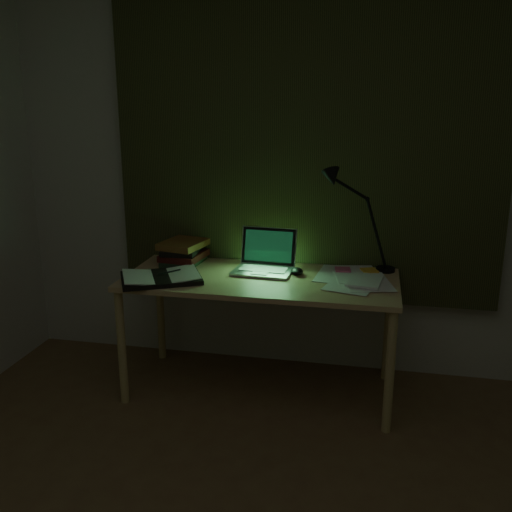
{
  "coord_description": "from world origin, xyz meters",
  "views": [
    {
      "loc": [
        0.39,
        -1.26,
        1.6
      ],
      "look_at": [
        -0.18,
        1.48,
        0.82
      ],
      "focal_mm": 40.0,
      "sensor_mm": 36.0,
      "label": 1
    }
  ],
  "objects_px": {
    "laptop": "(263,253)",
    "loose_papers": "(354,279)",
    "book_stack": "(183,252)",
    "desk_lamp": "(388,222)",
    "open_textbook": "(161,277)",
    "desk": "(260,335)"
  },
  "relations": [
    {
      "from": "loose_papers",
      "to": "desk",
      "type": "bearing_deg",
      "value": -176.12
    },
    {
      "from": "open_textbook",
      "to": "desk_lamp",
      "type": "bearing_deg",
      "value": -7.46
    },
    {
      "from": "laptop",
      "to": "loose_papers",
      "type": "distance_m",
      "value": 0.51
    },
    {
      "from": "desk",
      "to": "laptop",
      "type": "relative_size",
      "value": 4.09
    },
    {
      "from": "desk",
      "to": "book_stack",
      "type": "relative_size",
      "value": 5.66
    },
    {
      "from": "laptop",
      "to": "desk_lamp",
      "type": "distance_m",
      "value": 0.71
    },
    {
      "from": "laptop",
      "to": "book_stack",
      "type": "height_order",
      "value": "laptop"
    },
    {
      "from": "laptop",
      "to": "open_textbook",
      "type": "distance_m",
      "value": 0.56
    },
    {
      "from": "laptop",
      "to": "loose_papers",
      "type": "bearing_deg",
      "value": -2.02
    },
    {
      "from": "open_textbook",
      "to": "desk_lamp",
      "type": "relative_size",
      "value": 0.72
    },
    {
      "from": "laptop",
      "to": "desk_lamp",
      "type": "xyz_separation_m",
      "value": [
        0.66,
        0.17,
        0.17
      ]
    },
    {
      "from": "laptop",
      "to": "open_textbook",
      "type": "xyz_separation_m",
      "value": [
        -0.5,
        -0.24,
        -0.1
      ]
    },
    {
      "from": "book_stack",
      "to": "desk_lamp",
      "type": "relative_size",
      "value": 0.46
    },
    {
      "from": "desk",
      "to": "desk_lamp",
      "type": "distance_m",
      "value": 0.94
    },
    {
      "from": "open_textbook",
      "to": "loose_papers",
      "type": "xyz_separation_m",
      "value": [
        1.0,
        0.19,
        -0.01
      ]
    },
    {
      "from": "laptop",
      "to": "open_textbook",
      "type": "height_order",
      "value": "laptop"
    },
    {
      "from": "loose_papers",
      "to": "desk_lamp",
      "type": "relative_size",
      "value": 0.71
    },
    {
      "from": "book_stack",
      "to": "loose_papers",
      "type": "distance_m",
      "value": 1.0
    },
    {
      "from": "desk",
      "to": "loose_papers",
      "type": "bearing_deg",
      "value": 3.88
    },
    {
      "from": "laptop",
      "to": "desk_lamp",
      "type": "bearing_deg",
      "value": 18.29
    },
    {
      "from": "desk",
      "to": "desk_lamp",
      "type": "xyz_separation_m",
      "value": [
        0.66,
        0.26,
        0.62
      ]
    },
    {
      "from": "open_textbook",
      "to": "loose_papers",
      "type": "height_order",
      "value": "open_textbook"
    }
  ]
}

